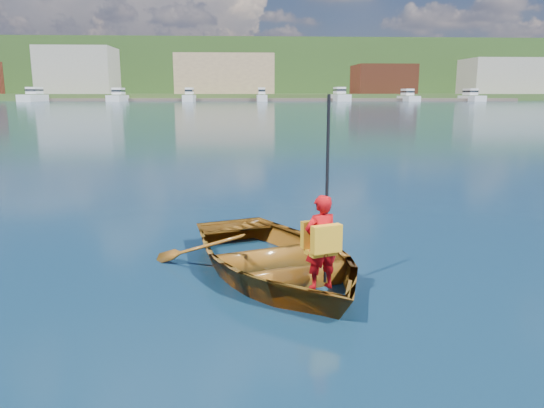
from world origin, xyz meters
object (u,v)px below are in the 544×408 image
object	(u,v)px
rowboat	(274,257)
child_paddler	(321,241)
dock	(232,100)
marina_yachts	(216,96)

from	to	relation	value
rowboat	child_paddler	world-z (taller)	child_paddler
rowboat	dock	bearing A→B (deg)	91.36
child_paddler	dock	size ratio (longest dim) A/B	0.01
dock	rowboat	bearing A→B (deg)	-88.64
dock	marina_yachts	distance (m)	6.41
child_paddler	dock	distance (m)	148.19
rowboat	child_paddler	size ratio (longest dim) A/B	1.99
rowboat	child_paddler	distance (m)	1.01
child_paddler	dock	bearing A→B (deg)	91.54
marina_yachts	rowboat	bearing A→B (deg)	-86.87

